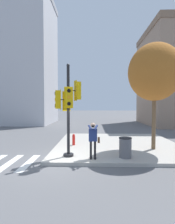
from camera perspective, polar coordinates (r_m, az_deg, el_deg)
name	(u,v)px	position (r m, az deg, el deg)	size (l,w,h in m)	color
ground_plane	(54,163)	(8.83, -10.87, -15.94)	(160.00, 160.00, 0.00)	#5B5B5E
sidewalk_corner	(117,145)	(12.10, 9.67, -10.49)	(8.00, 8.00, 0.17)	#ADA89E
traffic_signal_pole	(68,104)	(8.80, -6.43, 2.64)	(1.31, 1.31, 4.63)	black
person_photographer	(93,137)	(8.46, 1.89, -8.22)	(0.58, 0.54, 1.73)	black
street_tree	(155,72)	(11.03, 21.04, 11.97)	(3.01, 3.01, 6.14)	brown
fire_hydrant	(74,140)	(11.43, -4.54, -8.96)	(0.18, 0.24, 0.72)	red
trash_bin	(125,147)	(8.94, 12.23, -11.25)	(0.63, 0.63, 0.99)	#5B5B60
building_left	(10,61)	(29.90, -23.99, 15.01)	(12.98, 9.02, 18.85)	#BCBCC1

